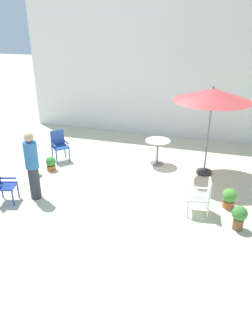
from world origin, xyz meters
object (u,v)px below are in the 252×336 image
Objects in this scene: cafe_table_0 at (158,148)px; standing_person at (32,165)px; patio_chair_2 at (59,144)px; potted_plant_0 at (229,198)px; potted_plant_1 at (239,216)px; potted_plant_2 at (51,163)px; patio_chair_0 at (2,183)px; potted_plant_3 at (33,167)px; patio_umbrella_0 at (213,96)px; patio_chair_1 at (202,195)px.

cafe_table_0 is 0.45× the size of standing_person.
cafe_table_0 is at bearing 11.42° from patio_chair_2.
cafe_table_0 is 3.85m from standing_person.
potted_plant_0 is 0.88m from potted_plant_1.
potted_plant_2 is at bearing 105.45° from standing_person.
patio_chair_0 reaches higher than potted_plant_3.
potted_plant_2 is at bearing -165.89° from patio_umbrella_0.
patio_chair_2 is 1.76× the size of potted_plant_1.
patio_chair_2 reaches higher than patio_chair_0.
potted_plant_1 is 1.29× the size of potted_plant_2.
potted_plant_0 is (0.70, -1.72, -2.01)m from patio_umbrella_0.
patio_umbrella_0 is at bearing -10.10° from cafe_table_0.
potted_plant_2 is at bearing -155.06° from cafe_table_0.
standing_person reaches higher than potted_plant_0.
standing_person reaches higher than potted_plant_2.
patio_chair_0 is 1.54m from potted_plant_3.
patio_chair_0 is 2.15× the size of potted_plant_2.
potted_plant_0 is at bearing -14.90° from patio_chair_2.
cafe_table_0 is at bearing 129.68° from potted_plant_1.
potted_plant_2 is at bearing 53.61° from potted_plant_3.
potted_plant_1 is (0.21, -0.86, 0.06)m from potted_plant_0.
patio_chair_2 is at bearing 96.87° from potted_plant_2.
patio_chair_2 is 0.83m from potted_plant_2.
potted_plant_3 is at bearing 172.21° from patio_chair_1.
patio_umbrella_0 is at bearing 33.98° from standing_person.
patio_umbrella_0 is 1.47× the size of standing_person.
standing_person is (0.65, 0.39, 0.38)m from patio_chair_0.
potted_plant_1 is 1.15× the size of potted_plant_3.
patio_chair_2 is (-4.55, 1.84, 0.07)m from patio_chair_1.
potted_plant_0 is 5.11m from potted_plant_2.
cafe_table_0 is 0.92× the size of patio_chair_1.
patio_chair_0 reaches higher than patio_chair_1.
patio_chair_2 is at bearing 79.05° from potted_plant_3.
patio_chair_1 is 4.91m from patio_chair_2.
potted_plant_2 is 1.75m from standing_person.
patio_chair_1 is at bearing -7.79° from potted_plant_3.
patio_umbrella_0 reaches higher than potted_plant_0.
patio_umbrella_0 is 2.27m from cafe_table_0.
potted_plant_2 is (-5.28, 1.48, -0.10)m from potted_plant_1.
patio_chair_2 is 1.99× the size of potted_plant_0.
potted_plant_3 is (-3.24, -1.79, -0.28)m from cafe_table_0.
patio_chair_1 reaches higher than potted_plant_0.
patio_chair_0 is 5.52m from potted_plant_1.
patio_umbrella_0 is at bearing 33.60° from patio_chair_0.
cafe_table_0 is (-1.45, 0.26, -1.73)m from patio_umbrella_0.
potted_plant_1 is at bearing -70.71° from patio_umbrella_0.
patio_umbrella_0 reaches higher than cafe_table_0.
potted_plant_0 is (2.15, -1.98, -0.28)m from cafe_table_0.
standing_person is at bearing -173.33° from patio_chair_1.
potted_plant_1 is 5.48m from potted_plant_2.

